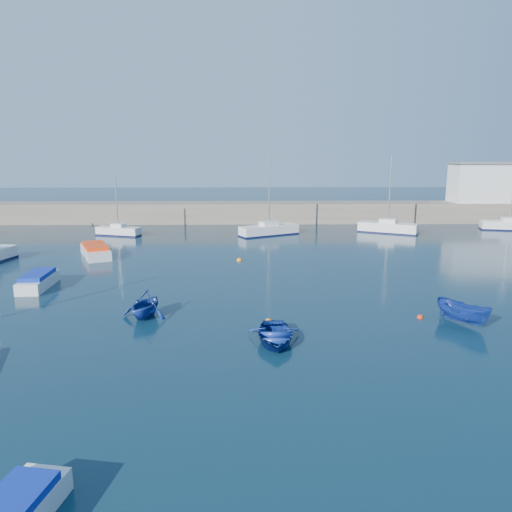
{
  "coord_description": "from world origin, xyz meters",
  "views": [
    {
      "loc": [
        -2.21,
        -19.75,
        9.33
      ],
      "look_at": [
        -1.52,
        16.69,
        1.6
      ],
      "focal_mm": 35.0,
      "sensor_mm": 36.0,
      "label": 1
    }
  ],
  "objects_px": {
    "motorboat_2": "(95,251)",
    "harbor_office": "(490,183)",
    "dinghy_center": "(275,335)",
    "dinghy_left": "(145,304)",
    "sailboat_5": "(118,231)",
    "sailboat_7": "(388,227)",
    "dinghy_right": "(463,313)",
    "sailboat_8": "(510,225)",
    "sailboat_6": "(269,230)",
    "motorboat_1": "(38,281)"
  },
  "relations": [
    {
      "from": "harbor_office",
      "to": "dinghy_right",
      "type": "bearing_deg",
      "value": -117.03
    },
    {
      "from": "motorboat_2",
      "to": "dinghy_right",
      "type": "height_order",
      "value": "dinghy_right"
    },
    {
      "from": "sailboat_6",
      "to": "dinghy_right",
      "type": "relative_size",
      "value": 2.74
    },
    {
      "from": "dinghy_right",
      "to": "sailboat_5",
      "type": "bearing_deg",
      "value": 98.06
    },
    {
      "from": "sailboat_5",
      "to": "dinghy_left",
      "type": "height_order",
      "value": "sailboat_5"
    },
    {
      "from": "dinghy_right",
      "to": "sailboat_8",
      "type": "bearing_deg",
      "value": 25.5
    },
    {
      "from": "sailboat_5",
      "to": "dinghy_left",
      "type": "relative_size",
      "value": 2.21
    },
    {
      "from": "harbor_office",
      "to": "sailboat_5",
      "type": "relative_size",
      "value": 1.5
    },
    {
      "from": "sailboat_8",
      "to": "harbor_office",
      "type": "bearing_deg",
      "value": 7.34
    },
    {
      "from": "sailboat_7",
      "to": "dinghy_right",
      "type": "distance_m",
      "value": 31.2
    },
    {
      "from": "dinghy_center",
      "to": "motorboat_2",
      "type": "bearing_deg",
      "value": 126.02
    },
    {
      "from": "motorboat_2",
      "to": "dinghy_center",
      "type": "bearing_deg",
      "value": -78.91
    },
    {
      "from": "harbor_office",
      "to": "sailboat_7",
      "type": "distance_m",
      "value": 18.82
    },
    {
      "from": "sailboat_5",
      "to": "harbor_office",
      "type": "bearing_deg",
      "value": -60.36
    },
    {
      "from": "sailboat_5",
      "to": "dinghy_center",
      "type": "xyz_separation_m",
      "value": [
        15.73,
        -32.13,
        -0.14
      ]
    },
    {
      "from": "dinghy_center",
      "to": "dinghy_left",
      "type": "relative_size",
      "value": 1.25
    },
    {
      "from": "sailboat_8",
      "to": "dinghy_right",
      "type": "height_order",
      "value": "sailboat_8"
    },
    {
      "from": "sailboat_7",
      "to": "dinghy_center",
      "type": "bearing_deg",
      "value": -176.4
    },
    {
      "from": "sailboat_7",
      "to": "motorboat_2",
      "type": "distance_m",
      "value": 32.46
    },
    {
      "from": "sailboat_5",
      "to": "dinghy_left",
      "type": "xyz_separation_m",
      "value": [
        8.58,
        -28.17,
        0.26
      ]
    },
    {
      "from": "motorboat_1",
      "to": "sailboat_7",
      "type": "bearing_deg",
      "value": 34.35
    },
    {
      "from": "sailboat_6",
      "to": "dinghy_left",
      "type": "xyz_separation_m",
      "value": [
        -8.3,
        -28.14,
        0.18
      ]
    },
    {
      "from": "sailboat_6",
      "to": "sailboat_5",
      "type": "bearing_deg",
      "value": 61.77
    },
    {
      "from": "harbor_office",
      "to": "motorboat_2",
      "type": "distance_m",
      "value": 50.86
    },
    {
      "from": "harbor_office",
      "to": "motorboat_1",
      "type": "bearing_deg",
      "value": -145.5
    },
    {
      "from": "sailboat_7",
      "to": "sailboat_8",
      "type": "bearing_deg",
      "value": -55.36
    },
    {
      "from": "sailboat_7",
      "to": "sailboat_8",
      "type": "relative_size",
      "value": 1.04
    },
    {
      "from": "motorboat_2",
      "to": "dinghy_left",
      "type": "height_order",
      "value": "dinghy_left"
    },
    {
      "from": "sailboat_5",
      "to": "sailboat_8",
      "type": "distance_m",
      "value": 45.99
    },
    {
      "from": "sailboat_8",
      "to": "dinghy_left",
      "type": "distance_m",
      "value": 48.7
    },
    {
      "from": "harbor_office",
      "to": "motorboat_1",
      "type": "relative_size",
      "value": 2.24
    },
    {
      "from": "sailboat_8",
      "to": "dinghy_center",
      "type": "bearing_deg",
      "value": 152.34
    },
    {
      "from": "sailboat_8",
      "to": "dinghy_center",
      "type": "relative_size",
      "value": 2.25
    },
    {
      "from": "harbor_office",
      "to": "dinghy_center",
      "type": "xyz_separation_m",
      "value": [
        -30.85,
        -42.49,
        -4.71
      ]
    },
    {
      "from": "dinghy_center",
      "to": "dinghy_right",
      "type": "bearing_deg",
      "value": 14.05
    },
    {
      "from": "sailboat_5",
      "to": "sailboat_6",
      "type": "xyz_separation_m",
      "value": [
        16.88,
        -0.03,
        0.08
      ]
    },
    {
      "from": "sailboat_5",
      "to": "dinghy_center",
      "type": "distance_m",
      "value": 35.77
    },
    {
      "from": "sailboat_7",
      "to": "dinghy_center",
      "type": "xyz_separation_m",
      "value": [
        -14.96,
        -33.43,
        -0.26
      ]
    },
    {
      "from": "sailboat_6",
      "to": "motorboat_2",
      "type": "xyz_separation_m",
      "value": [
        -16.09,
        -11.28,
        -0.08
      ]
    },
    {
      "from": "sailboat_5",
      "to": "dinghy_center",
      "type": "relative_size",
      "value": 1.77
    },
    {
      "from": "sailboat_6",
      "to": "sailboat_8",
      "type": "bearing_deg",
      "value": -111.86
    },
    {
      "from": "sailboat_5",
      "to": "dinghy_right",
      "type": "xyz_separation_m",
      "value": [
        26.2,
        -29.57,
        0.09
      ]
    },
    {
      "from": "dinghy_left",
      "to": "sailboat_5",
      "type": "bearing_deg",
      "value": 122.47
    },
    {
      "from": "dinghy_center",
      "to": "dinghy_right",
      "type": "distance_m",
      "value": 10.78
    },
    {
      "from": "sailboat_6",
      "to": "sailboat_8",
      "type": "xyz_separation_m",
      "value": [
        28.99,
        3.18,
        -0.02
      ]
    },
    {
      "from": "motorboat_2",
      "to": "harbor_office",
      "type": "bearing_deg",
      "value": 0.75
    },
    {
      "from": "sailboat_8",
      "to": "motorboat_1",
      "type": "height_order",
      "value": "sailboat_8"
    },
    {
      "from": "harbor_office",
      "to": "dinghy_left",
      "type": "xyz_separation_m",
      "value": [
        -37.99,
        -38.53,
        -4.3
      ]
    },
    {
      "from": "sailboat_5",
      "to": "dinghy_left",
      "type": "bearing_deg",
      "value": -145.95
    },
    {
      "from": "sailboat_7",
      "to": "dinghy_right",
      "type": "height_order",
      "value": "sailboat_7"
    }
  ]
}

